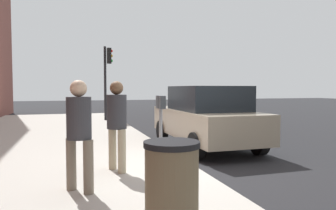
{
  "coord_description": "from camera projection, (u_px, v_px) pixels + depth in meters",
  "views": [
    {
      "loc": [
        -6.34,
        2.37,
        1.71
      ],
      "look_at": [
        -0.34,
        0.52,
        1.38
      ],
      "focal_mm": 33.99,
      "sensor_mm": 36.0,
      "label": 1
    }
  ],
  "objects": [
    {
      "name": "parking_meter",
      "position": [
        161.0,
        115.0,
        6.4
      ],
      "size": [
        0.36,
        0.12,
        1.41
      ],
      "color": "gray",
      "rests_on": "sidewalk_slab"
    },
    {
      "name": "trash_bin",
      "position": [
        172.0,
        189.0,
        3.31
      ],
      "size": [
        0.59,
        0.59,
        1.01
      ],
      "color": "brown",
      "rests_on": "sidewalk_slab"
    },
    {
      "name": "pedestrian_bystander",
      "position": [
        79.0,
        127.0,
        4.74
      ],
      "size": [
        0.42,
        0.39,
        1.68
      ],
      "rotation": [
        0.0,
        0.0,
        -0.85
      ],
      "color": "#726656",
      "rests_on": "sidewalk_slab"
    },
    {
      "name": "ground_plane",
      "position": [
        187.0,
        168.0,
        6.83
      ],
      "size": [
        80.0,
        80.0,
        0.0
      ],
      "primitive_type": "plane",
      "color": "#232326",
      "rests_on": "ground"
    },
    {
      "name": "pedestrian_at_meter",
      "position": [
        117.0,
        119.0,
        5.94
      ],
      "size": [
        0.5,
        0.37,
        1.69
      ],
      "rotation": [
        0.0,
        0.0,
        -1.22
      ],
      "color": "tan",
      "rests_on": "sidewalk_slab"
    },
    {
      "name": "parked_sedan_near",
      "position": [
        206.0,
        117.0,
        9.14
      ],
      "size": [
        4.42,
        2.0,
        1.77
      ],
      "color": "gray",
      "rests_on": "ground_plane"
    },
    {
      "name": "traffic_signal",
      "position": [
        107.0,
        71.0,
        15.55
      ],
      "size": [
        0.24,
        0.44,
        3.6
      ],
      "color": "black",
      "rests_on": "sidewalk_slab"
    },
    {
      "name": "sidewalk_slab",
      "position": [
        36.0,
        176.0,
        5.95
      ],
      "size": [
        28.0,
        6.0,
        0.15
      ],
      "primitive_type": "cube",
      "color": "#B7B2A8",
      "rests_on": "ground_plane"
    }
  ]
}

